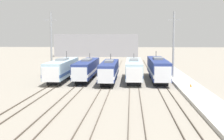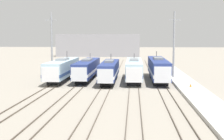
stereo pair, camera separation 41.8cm
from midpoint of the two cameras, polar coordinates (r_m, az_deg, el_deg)
The scene contains 16 objects.
ground_plane at distance 49.48m, azimuth -0.86°, elevation -3.35°, with size 400.00×400.00×0.00m, color gray.
rail_pair_far_left at distance 50.99m, azimuth -10.86°, elevation -3.09°, with size 1.50×120.00×0.15m.
rail_pair_center_left at distance 50.04m, azimuth -5.94°, elevation -3.19°, with size 1.51×120.00×0.15m.
rail_pair_center at distance 49.47m, azimuth -0.86°, elevation -3.26°, with size 1.51×120.00×0.15m.
rail_pair_center_right at distance 49.30m, azimuth 4.30°, elevation -3.31°, with size 1.51×120.00×0.15m.
rail_pair_far_right at distance 49.53m, azimuth 9.45°, elevation -3.33°, with size 1.50×120.00×0.15m.
locomotive_far_left at distance 58.47m, azimuth -8.89°, elevation 0.14°, with size 3.12×17.72×5.29m.
locomotive_center_left at distance 58.81m, azimuth -4.41°, elevation 0.16°, with size 2.85×18.30×4.82m.
locomotive_center at distance 55.66m, azimuth -0.29°, elevation -0.18°, with size 2.74×16.67×4.89m.
locomotive_center_right at distance 57.12m, azimuth 4.27°, elevation 0.05°, with size 2.88×17.24×4.88m.
locomotive_far_right at distance 58.13m, azimuth 8.65°, elevation 0.20°, with size 2.93×19.53×5.29m.
catenary_tower_left at distance 61.80m, azimuth -10.79°, elevation 4.57°, with size 2.36×0.36×12.87m.
catenary_tower_right at distance 60.28m, azimuth 11.45°, elevation 4.53°, with size 2.36×0.36×12.87m.
platform at distance 50.10m, azimuth 14.34°, elevation -3.17°, with size 4.00×120.00×0.43m.
traffic_cone at distance 49.58m, azimuth 14.43°, elevation -2.71°, with size 0.34×0.34×0.52m.
depot_building at distance 130.74m, azimuth -2.42°, elevation 4.54°, with size 34.22×8.65×9.24m.
Camera 2 is at (4.34, -48.63, 8.09)m, focal length 50.00 mm.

